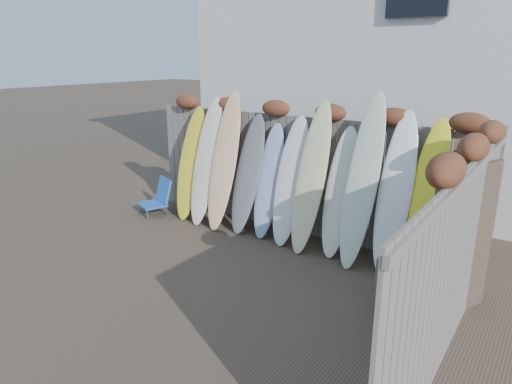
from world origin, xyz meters
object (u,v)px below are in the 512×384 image
Objects in this scene: wooden_crate at (407,285)px; lattice_panel at (462,245)px; beach_chair at (158,197)px; surfboard_0 at (191,163)px.

lattice_panel is at bearing 22.69° from wooden_crate.
beach_chair is at bearing -166.55° from lattice_panel.
surfboard_0 is (-4.40, 1.12, 0.67)m from wooden_crate.
wooden_crate is at bearing -9.58° from beach_chair.
lattice_panel is 4.99m from surfboard_0.
wooden_crate is 0.78m from lattice_panel.
wooden_crate is (5.06, -0.85, 0.04)m from beach_chair.
lattice_panel is 0.85× the size of surfboard_0.
beach_chair is at bearing 170.42° from wooden_crate.
lattice_panel is at bearing -6.60° from beach_chair.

